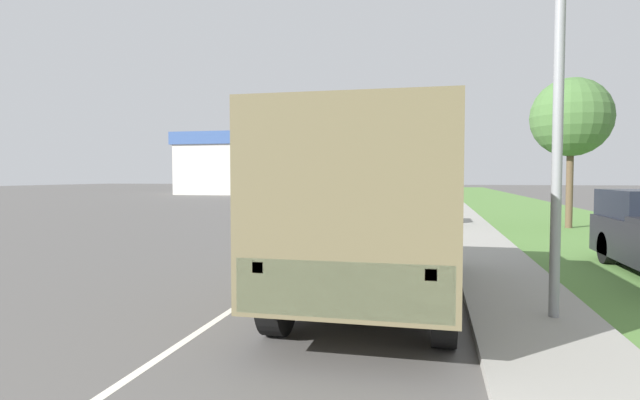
{
  "coord_description": "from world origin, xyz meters",
  "views": [
    {
      "loc": [
        3.07,
        0.14,
        2.1
      ],
      "look_at": [
        0.86,
        9.88,
        1.63
      ],
      "focal_mm": 28.0,
      "sensor_mm": 36.0,
      "label": 1
    }
  ],
  "objects": [
    {
      "name": "ground_plane",
      "position": [
        0.0,
        40.0,
        0.0
      ],
      "size": [
        180.0,
        180.0,
        0.0
      ],
      "primitive_type": "plane",
      "color": "#565451"
    },
    {
      "name": "lane_centre_stripe",
      "position": [
        0.0,
        40.0,
        0.0
      ],
      "size": [
        0.12,
        120.0,
        0.0
      ],
      "color": "silver",
      "rests_on": "ground"
    },
    {
      "name": "sidewalk_right",
      "position": [
        4.5,
        40.0,
        0.06
      ],
      "size": [
        1.8,
        120.0,
        0.12
      ],
      "color": "#9E9B93",
      "rests_on": "ground"
    },
    {
      "name": "grass_strip_right",
      "position": [
        8.9,
        40.0,
        0.01
      ],
      "size": [
        7.0,
        120.0,
        0.02
      ],
      "color": "#56843D",
      "rests_on": "ground"
    },
    {
      "name": "military_truck",
      "position": [
        2.14,
        8.4,
        1.66
      ],
      "size": [
        2.44,
        6.7,
        2.98
      ],
      "color": "#606647",
      "rests_on": "ground"
    },
    {
      "name": "car_nearest_ahead",
      "position": [
        2.18,
        21.66,
        0.75
      ],
      "size": [
        1.8,
        4.63,
        1.68
      ],
      "color": "#B7BABF",
      "rests_on": "ground"
    },
    {
      "name": "car_second_ahead",
      "position": [
        -1.88,
        32.55,
        0.75
      ],
      "size": [
        1.7,
        4.15,
        1.7
      ],
      "color": "silver",
      "rests_on": "ground"
    },
    {
      "name": "car_third_ahead",
      "position": [
        -1.95,
        45.47,
        0.67
      ],
      "size": [
        1.91,
        4.53,
        1.47
      ],
      "color": "silver",
      "rests_on": "ground"
    },
    {
      "name": "car_fourth_ahead",
      "position": [
        -1.64,
        60.25,
        0.72
      ],
      "size": [
        1.79,
        3.99,
        1.62
      ],
      "color": "silver",
      "rests_on": "ground"
    },
    {
      "name": "lamp_post",
      "position": [
        4.54,
        7.65,
        4.22
      ],
      "size": [
        1.69,
        0.24,
        6.87
      ],
      "color": "gray",
      "rests_on": "sidewalk_right"
    },
    {
      "name": "tree_mid_right",
      "position": [
        8.45,
        21.97,
        4.45
      ],
      "size": [
        3.14,
        3.14,
        6.02
      ],
      "color": "brown",
      "rests_on": "grass_strip_right"
    },
    {
      "name": "building_distant",
      "position": [
        -17.46,
        56.77,
        3.63
      ],
      "size": [
        17.56,
        10.24,
        7.16
      ],
      "color": "beige",
      "rests_on": "ground"
    }
  ]
}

